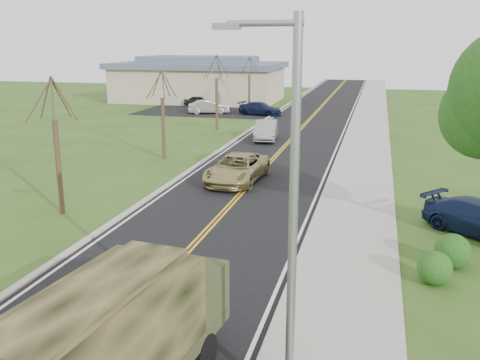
% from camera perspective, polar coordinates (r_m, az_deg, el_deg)
% --- Properties ---
extents(ground, '(160.00, 160.00, 0.00)m').
position_cam_1_polar(ground, '(14.16, -15.93, -17.95)').
color(ground, '#324717').
rests_on(ground, ground).
extents(road, '(8.00, 120.00, 0.01)m').
position_cam_1_polar(road, '(51.12, 7.09, 6.07)').
color(road, black).
rests_on(road, ground).
extents(curb_right, '(0.30, 120.00, 0.12)m').
position_cam_1_polar(curb_right, '(50.75, 11.76, 5.88)').
color(curb_right, '#9E998E').
rests_on(curb_right, ground).
extents(sidewalk_right, '(3.20, 120.00, 0.10)m').
position_cam_1_polar(sidewalk_right, '(50.71, 13.75, 5.74)').
color(sidewalk_right, '#9E998E').
rests_on(sidewalk_right, ground).
extents(curb_left, '(0.30, 120.00, 0.10)m').
position_cam_1_polar(curb_left, '(51.80, 2.51, 6.33)').
color(curb_left, '#9E998E').
rests_on(curb_left, ground).
extents(street_light, '(1.65, 0.22, 8.00)m').
position_cam_1_polar(street_light, '(10.24, 5.18, -2.84)').
color(street_light, gray).
rests_on(street_light, ground).
extents(bare_tree_a, '(1.93, 2.26, 6.08)m').
position_cam_1_polar(bare_tree_a, '(24.71, -18.87, 2.45)').
color(bare_tree_a, '#38281C').
rests_on(bare_tree_a, ground).
extents(bare_tree_b, '(1.83, 2.14, 5.73)m').
position_cam_1_polar(bare_tree_b, '(35.21, -8.20, 6.26)').
color(bare_tree_b, '#38281C').
rests_on(bare_tree_b, ground).
extents(bare_tree_c, '(2.04, 2.39, 6.42)m').
position_cam_1_polar(bare_tree_c, '(46.40, -2.50, 8.75)').
color(bare_tree_c, '#38281C').
rests_on(bare_tree_c, ground).
extents(bare_tree_d, '(1.88, 2.20, 5.91)m').
position_cam_1_polar(bare_tree_d, '(57.95, 0.99, 9.71)').
color(bare_tree_d, '#38281C').
rests_on(bare_tree_d, ground).
extents(commercial_building, '(25.50, 21.50, 5.65)m').
position_cam_1_polar(commercial_building, '(69.99, -4.35, 10.62)').
color(commercial_building, tan).
rests_on(commercial_building, ground).
extents(military_truck, '(2.88, 6.45, 3.12)m').
position_cam_1_polar(military_truck, '(11.30, -12.97, -16.13)').
color(military_truck, black).
rests_on(military_truck, ground).
extents(suv_champagne, '(2.82, 5.58, 1.51)m').
position_cam_1_polar(suv_champagne, '(29.16, -0.32, 1.25)').
color(suv_champagne, tan).
rests_on(suv_champagne, ground).
extents(sedan_silver, '(2.17, 4.75, 1.51)m').
position_cam_1_polar(sedan_silver, '(41.80, 2.80, 5.31)').
color(sedan_silver, '#9E9EA2').
rests_on(sedan_silver, ground).
extents(lot_car_dark, '(3.69, 1.62, 1.24)m').
position_cam_1_polar(lot_car_dark, '(63.89, -4.31, 8.38)').
color(lot_car_dark, black).
rests_on(lot_car_dark, ground).
extents(lot_car_silver, '(4.55, 2.97, 1.42)m').
position_cam_1_polar(lot_car_silver, '(57.38, -3.37, 7.79)').
color(lot_car_silver, '#A4A4A9').
rests_on(lot_car_silver, ground).
extents(lot_car_navy, '(4.94, 2.94, 1.34)m').
position_cam_1_polar(lot_car_navy, '(56.11, 2.17, 7.61)').
color(lot_car_navy, '#0F1637').
rests_on(lot_car_navy, ground).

